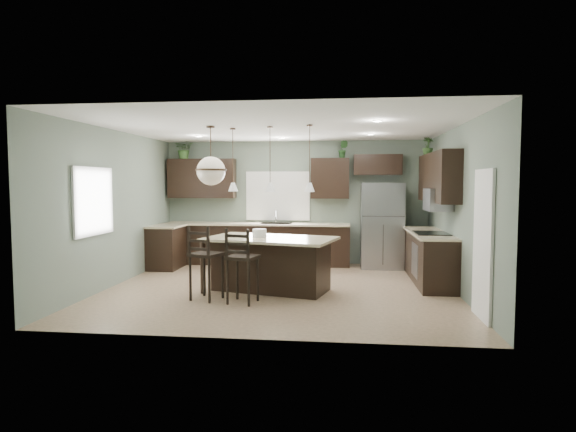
# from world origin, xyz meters

# --- Properties ---
(ground) EXTENTS (6.00, 6.00, 0.00)m
(ground) POSITION_xyz_m (0.00, 0.00, 0.00)
(ground) COLOR #9E8466
(ground) RESTS_ON ground
(pantry_door) EXTENTS (0.04, 0.82, 2.04)m
(pantry_door) POSITION_xyz_m (2.98, -1.55, 1.02)
(pantry_door) COLOR white
(pantry_door) RESTS_ON ground
(window_back) EXTENTS (1.35, 0.02, 1.00)m
(window_back) POSITION_xyz_m (-0.40, 2.73, 1.55)
(window_back) COLOR white
(window_back) RESTS_ON room_shell
(window_left) EXTENTS (0.02, 1.10, 1.00)m
(window_left) POSITION_xyz_m (-2.98, -0.80, 1.55)
(window_left) COLOR white
(window_left) RESTS_ON room_shell
(left_return_cabs) EXTENTS (0.60, 0.90, 0.90)m
(left_return_cabs) POSITION_xyz_m (-2.70, 1.70, 0.45)
(left_return_cabs) COLOR black
(left_return_cabs) RESTS_ON ground
(left_return_countertop) EXTENTS (0.66, 0.96, 0.04)m
(left_return_countertop) POSITION_xyz_m (-2.68, 1.70, 0.92)
(left_return_countertop) COLOR beige
(left_return_countertop) RESTS_ON left_return_cabs
(back_lower_cabs) EXTENTS (4.20, 0.60, 0.90)m
(back_lower_cabs) POSITION_xyz_m (-0.85, 2.45, 0.45)
(back_lower_cabs) COLOR black
(back_lower_cabs) RESTS_ON ground
(back_countertop) EXTENTS (4.20, 0.66, 0.04)m
(back_countertop) POSITION_xyz_m (-0.85, 2.43, 0.92)
(back_countertop) COLOR beige
(back_countertop) RESTS_ON back_lower_cabs
(sink_inset) EXTENTS (0.70, 0.45, 0.01)m
(sink_inset) POSITION_xyz_m (-0.40, 2.43, 0.94)
(sink_inset) COLOR gray
(sink_inset) RESTS_ON back_countertop
(faucet) EXTENTS (0.02, 0.02, 0.28)m
(faucet) POSITION_xyz_m (-0.40, 2.40, 1.08)
(faucet) COLOR silver
(faucet) RESTS_ON back_countertop
(back_upper_left) EXTENTS (1.55, 0.34, 0.90)m
(back_upper_left) POSITION_xyz_m (-2.15, 2.58, 1.95)
(back_upper_left) COLOR black
(back_upper_left) RESTS_ON room_shell
(back_upper_right) EXTENTS (0.85, 0.34, 0.90)m
(back_upper_right) POSITION_xyz_m (0.80, 2.58, 1.95)
(back_upper_right) COLOR black
(back_upper_right) RESTS_ON room_shell
(fridge_header) EXTENTS (1.05, 0.34, 0.45)m
(fridge_header) POSITION_xyz_m (1.85, 2.58, 2.25)
(fridge_header) COLOR black
(fridge_header) RESTS_ON room_shell
(right_lower_cabs) EXTENTS (0.60, 2.35, 0.90)m
(right_lower_cabs) POSITION_xyz_m (2.70, 0.87, 0.45)
(right_lower_cabs) COLOR black
(right_lower_cabs) RESTS_ON ground
(right_countertop) EXTENTS (0.66, 2.35, 0.04)m
(right_countertop) POSITION_xyz_m (2.68, 0.87, 0.92)
(right_countertop) COLOR beige
(right_countertop) RESTS_ON right_lower_cabs
(cooktop) EXTENTS (0.58, 0.75, 0.02)m
(cooktop) POSITION_xyz_m (2.68, 0.60, 0.94)
(cooktop) COLOR black
(cooktop) RESTS_ON right_countertop
(wall_oven_front) EXTENTS (0.01, 0.72, 0.60)m
(wall_oven_front) POSITION_xyz_m (2.40, 0.60, 0.45)
(wall_oven_front) COLOR gray
(wall_oven_front) RESTS_ON right_lower_cabs
(right_upper_cabs) EXTENTS (0.34, 2.35, 0.90)m
(right_upper_cabs) POSITION_xyz_m (2.83, 0.87, 1.95)
(right_upper_cabs) COLOR black
(right_upper_cabs) RESTS_ON room_shell
(microwave) EXTENTS (0.40, 0.75, 0.40)m
(microwave) POSITION_xyz_m (2.78, 0.60, 1.55)
(microwave) COLOR gray
(microwave) RESTS_ON right_upper_cabs
(refrigerator) EXTENTS (0.90, 0.74, 1.85)m
(refrigerator) POSITION_xyz_m (1.94, 2.32, 0.93)
(refrigerator) COLOR gray
(refrigerator) RESTS_ON ground
(kitchen_island) EXTENTS (2.37, 1.71, 0.92)m
(kitchen_island) POSITION_xyz_m (-0.13, -0.23, 0.46)
(kitchen_island) COLOR black
(kitchen_island) RESTS_ON ground
(serving_dish) EXTENTS (0.24, 0.24, 0.14)m
(serving_dish) POSITION_xyz_m (-0.33, -0.18, 0.99)
(serving_dish) COLOR silver
(serving_dish) RESTS_ON kitchen_island
(bar_stool_left) EXTENTS (0.56, 0.56, 1.19)m
(bar_stool_left) POSITION_xyz_m (-1.05, -0.93, 0.59)
(bar_stool_left) COLOR black
(bar_stool_left) RESTS_ON ground
(bar_stool_center) EXTENTS (0.52, 0.52, 1.17)m
(bar_stool_center) POSITION_xyz_m (-0.43, -1.07, 0.58)
(bar_stool_center) COLOR black
(bar_stool_center) RESTS_ON ground
(pendant_left) EXTENTS (0.17, 0.17, 1.10)m
(pendant_left) POSITION_xyz_m (-0.81, -0.05, 2.25)
(pendant_left) COLOR white
(pendant_left) RESTS_ON room_shell
(pendant_center) EXTENTS (0.17, 0.17, 1.10)m
(pendant_center) POSITION_xyz_m (-0.13, -0.23, 2.25)
(pendant_center) COLOR silver
(pendant_center) RESTS_ON room_shell
(pendant_right) EXTENTS (0.17, 0.17, 1.10)m
(pendant_right) POSITION_xyz_m (0.55, -0.40, 2.25)
(pendant_right) COLOR silver
(pendant_right) RESTS_ON room_shell
(chandelier) EXTENTS (0.52, 0.52, 0.99)m
(chandelier) POSITION_xyz_m (-1.11, -0.38, 2.30)
(chandelier) COLOR beige
(chandelier) RESTS_ON room_shell
(plant_back_left) EXTENTS (0.48, 0.44, 0.46)m
(plant_back_left) POSITION_xyz_m (-2.55, 2.55, 2.63)
(plant_back_left) COLOR #325826
(plant_back_left) RESTS_ON back_upper_left
(plant_back_right) EXTENTS (0.25, 0.22, 0.39)m
(plant_back_right) POSITION_xyz_m (1.09, 2.55, 2.59)
(plant_back_right) COLOR #254E22
(plant_back_right) RESTS_ON back_upper_right
(plant_right_wall) EXTENTS (0.25, 0.25, 0.38)m
(plant_right_wall) POSITION_xyz_m (2.80, 1.85, 2.59)
(plant_right_wall) COLOR #2C4B20
(plant_right_wall) RESTS_ON right_upper_cabs
(room_shell) EXTENTS (6.00, 6.00, 6.00)m
(room_shell) POSITION_xyz_m (0.00, 0.00, 1.70)
(room_shell) COLOR slate
(room_shell) RESTS_ON ground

